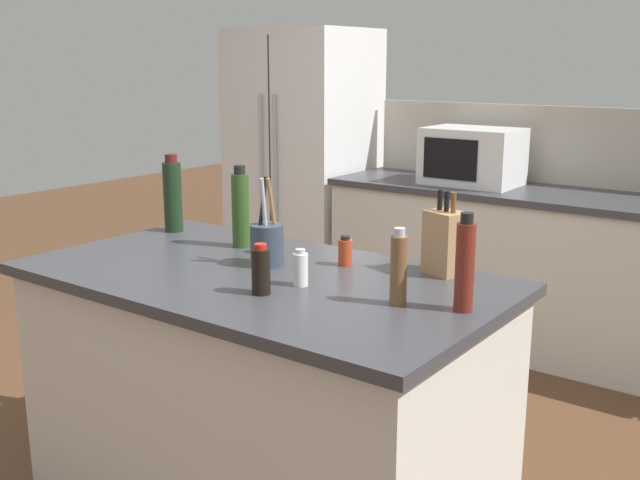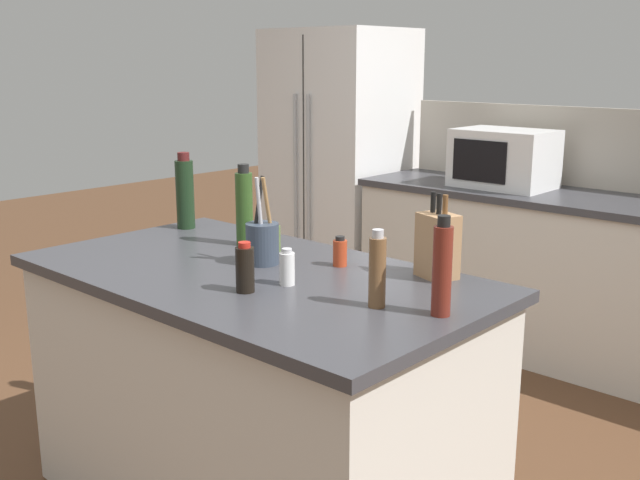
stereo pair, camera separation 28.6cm
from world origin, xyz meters
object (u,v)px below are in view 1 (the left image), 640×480
(salt_shaker, at_px, (300,269))
(knife_block, at_px, (445,242))
(olive_oil_bottle, at_px, (240,209))
(utensil_crock, at_px, (267,243))
(microwave, at_px, (472,156))
(spice_jar_paprika, at_px, (345,252))
(spice_jar_oregano, at_px, (273,240))
(vinegar_bottle, at_px, (465,265))
(wine_bottle, at_px, (173,195))
(refrigerator, at_px, (303,166))
(pepper_grinder, at_px, (399,269))
(soy_sauce_bottle, at_px, (261,270))

(salt_shaker, bearing_deg, knife_block, 52.33)
(olive_oil_bottle, bearing_deg, utensil_crock, -29.82)
(microwave, distance_m, salt_shaker, 2.28)
(olive_oil_bottle, height_order, salt_shaker, olive_oil_bottle)
(spice_jar_paprika, xyz_separation_m, spice_jar_oregano, (-0.31, -0.03, 0.01))
(vinegar_bottle, xyz_separation_m, wine_bottle, (-1.48, 0.22, 0.02))
(refrigerator, relative_size, spice_jar_paprika, 17.11)
(knife_block, bearing_deg, refrigerator, 156.55)
(refrigerator, distance_m, olive_oil_bottle, 2.37)
(utensil_crock, height_order, spice_jar_paprika, utensil_crock)
(pepper_grinder, bearing_deg, utensil_crock, 170.12)
(knife_block, xyz_separation_m, olive_oil_bottle, (-0.83, -0.13, 0.04))
(pepper_grinder, height_order, olive_oil_bottle, olive_oil_bottle)
(pepper_grinder, bearing_deg, soy_sauce_bottle, -157.72)
(spice_jar_oregano, bearing_deg, salt_shaker, -38.21)
(vinegar_bottle, bearing_deg, wine_bottle, 171.38)
(vinegar_bottle, bearing_deg, salt_shaker, -171.07)
(soy_sauce_bottle, distance_m, wine_bottle, 1.00)
(wine_bottle, xyz_separation_m, salt_shaker, (0.94, -0.31, -0.10))
(utensil_crock, xyz_separation_m, spice_jar_oregano, (-0.09, 0.14, -0.03))
(utensil_crock, height_order, pepper_grinder, utensil_crock)
(soy_sauce_bottle, bearing_deg, olive_oil_bottle, 138.06)
(spice_jar_oregano, bearing_deg, knife_block, 12.12)
(utensil_crock, xyz_separation_m, soy_sauce_bottle, (0.21, -0.27, -0.01))
(utensil_crock, distance_m, wine_bottle, 0.71)
(soy_sauce_bottle, bearing_deg, spice_jar_oregano, 125.56)
(microwave, height_order, wine_bottle, same)
(soy_sauce_bottle, bearing_deg, microwave, 99.69)
(utensil_crock, distance_m, soy_sauce_bottle, 0.34)
(soy_sauce_bottle, bearing_deg, salt_shaker, 72.90)
(pepper_grinder, xyz_separation_m, soy_sauce_bottle, (-0.40, -0.17, -0.04))
(microwave, bearing_deg, pepper_grinder, -69.92)
(microwave, bearing_deg, soy_sauce_bottle, -80.31)
(pepper_grinder, bearing_deg, spice_jar_paprika, 144.50)
(olive_oil_bottle, relative_size, spice_jar_paprika, 2.97)
(utensil_crock, height_order, olive_oil_bottle, olive_oil_bottle)
(pepper_grinder, relative_size, spice_jar_paprika, 2.18)
(pepper_grinder, xyz_separation_m, vinegar_bottle, (0.18, 0.06, 0.03))
(spice_jar_paprika, bearing_deg, microwave, 102.39)
(knife_block, distance_m, spice_jar_paprika, 0.36)
(knife_block, bearing_deg, wine_bottle, -156.80)
(pepper_grinder, xyz_separation_m, salt_shaker, (-0.36, -0.02, -0.05))
(utensil_crock, distance_m, spice_jar_oregano, 0.17)
(vinegar_bottle, bearing_deg, knife_block, 125.41)
(knife_block, xyz_separation_m, wine_bottle, (-1.25, -0.10, 0.04))
(refrigerator, relative_size, knife_block, 6.44)
(refrigerator, bearing_deg, vinegar_bottle, -43.72)
(refrigerator, xyz_separation_m, soy_sauce_bottle, (1.71, -2.43, 0.08))
(microwave, xyz_separation_m, utensil_crock, (0.20, -2.11, -0.08))
(spice_jar_paprika, height_order, spice_jar_oregano, spice_jar_oregano)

